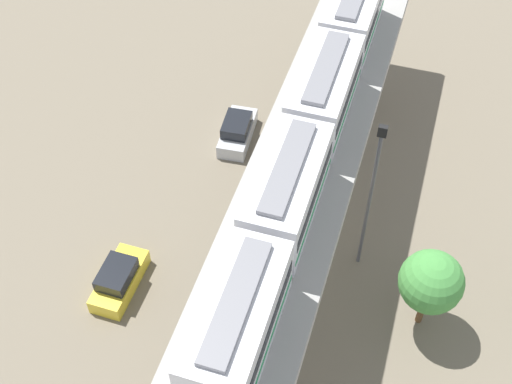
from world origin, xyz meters
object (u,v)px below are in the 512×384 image
(train, at_px, (306,138))
(signal_post, at_px, (371,194))
(tree_mid_lot, at_px, (431,282))
(parked_car_yellow, at_px, (119,279))
(parked_car_silver, at_px, (237,131))

(train, distance_m, signal_post, 5.08)
(train, bearing_deg, tree_mid_lot, 163.73)
(parked_car_yellow, bearing_deg, parked_car_silver, -100.63)
(parked_car_yellow, height_order, signal_post, signal_post)
(train, xyz_separation_m, tree_mid_lot, (-7.29, 2.13, -5.86))
(train, xyz_separation_m, parked_car_silver, (6.33, -8.09, -8.79))
(parked_car_silver, distance_m, tree_mid_lot, 17.28)
(tree_mid_lot, relative_size, signal_post, 0.50)
(parked_car_yellow, xyz_separation_m, signal_post, (-12.25, -5.69, 5.08))
(parked_car_yellow, distance_m, signal_post, 14.43)
(parked_car_silver, bearing_deg, tree_mid_lot, 138.43)
(train, xyz_separation_m, parked_car_yellow, (8.85, 4.94, -8.79))
(tree_mid_lot, bearing_deg, parked_car_silver, -36.88)
(train, xyz_separation_m, signal_post, (-3.40, -0.75, -3.70))
(parked_car_yellow, distance_m, parked_car_silver, 13.28)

